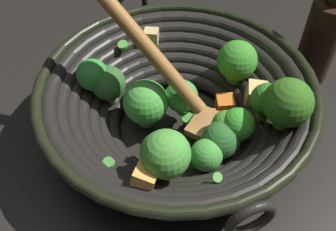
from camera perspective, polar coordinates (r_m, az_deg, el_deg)
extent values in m
plane|color=black|center=(0.55, 1.14, -2.39)|extent=(4.00, 4.00, 0.00)
cylinder|color=black|center=(0.54, 1.15, -2.06)|extent=(0.15, 0.15, 0.01)
torus|color=black|center=(0.53, 1.17, -1.05)|extent=(0.20, 0.20, 0.02)
torus|color=black|center=(0.52, 1.19, -0.36)|extent=(0.22, 0.22, 0.02)
torus|color=black|center=(0.52, 1.20, 0.36)|extent=(0.24, 0.24, 0.02)
torus|color=black|center=(0.51, 1.22, 1.10)|extent=(0.27, 0.27, 0.02)
torus|color=black|center=(0.50, 1.24, 1.86)|extent=(0.29, 0.29, 0.02)
torus|color=black|center=(0.49, 1.26, 2.64)|extent=(0.31, 0.31, 0.02)
torus|color=black|center=(0.49, 1.28, 3.45)|extent=(0.34, 0.34, 0.02)
torus|color=black|center=(0.48, 1.30, 4.28)|extent=(0.36, 0.36, 0.01)
torus|color=black|center=(0.38, 12.09, -14.71)|extent=(0.01, 0.05, 0.05)
torus|color=black|center=(0.62, -5.39, 15.82)|extent=(0.01, 0.05, 0.05)
cylinder|color=#76AB47|center=(0.53, 1.92, 0.96)|extent=(0.02, 0.02, 0.02)
sphere|color=green|center=(0.51, 1.99, 2.88)|extent=(0.04, 0.04, 0.04)
cylinder|color=#5A9F4A|center=(0.57, 9.71, 5.69)|extent=(0.03, 0.03, 0.02)
sphere|color=#398C29|center=(0.55, 10.11, 7.97)|extent=(0.06, 0.06, 0.06)
cylinder|color=#639A3F|center=(0.52, -3.16, -0.43)|extent=(0.03, 0.03, 0.02)
sphere|color=green|center=(0.50, -3.31, 1.96)|extent=(0.06, 0.06, 0.06)
cylinder|color=#80B04A|center=(0.44, -0.30, -8.13)|extent=(0.03, 0.03, 0.02)
sphere|color=green|center=(0.41, -0.32, -5.68)|extent=(0.05, 0.05, 0.05)
cylinder|color=#6DA73F|center=(0.54, -8.50, 2.78)|extent=(0.03, 0.03, 0.01)
sphere|color=#315F2B|center=(0.52, -8.82, 4.75)|extent=(0.05, 0.05, 0.05)
cylinder|color=#8AB055|center=(0.49, 7.41, -5.67)|extent=(0.02, 0.02, 0.02)
sphere|color=#2A6129|center=(0.47, 7.76, -3.60)|extent=(0.05, 0.05, 0.05)
cylinder|color=#568E3B|center=(0.50, 13.88, 0.35)|extent=(0.03, 0.03, 0.02)
sphere|color=#337221|center=(0.48, 14.39, 2.24)|extent=(0.04, 0.04, 0.04)
cylinder|color=#56A549|center=(0.56, -3.63, 1.61)|extent=(0.01, 0.02, 0.01)
sphere|color=#328A2D|center=(0.54, -3.75, 3.21)|extent=(0.04, 0.04, 0.04)
cylinder|color=#7AA53A|center=(0.49, 9.79, -3.32)|extent=(0.02, 0.02, 0.02)
sphere|color=green|center=(0.47, 10.21, -1.32)|extent=(0.04, 0.04, 0.04)
cylinder|color=#6C9642|center=(0.47, -1.12, -7.18)|extent=(0.02, 0.02, 0.01)
sphere|color=#378938|center=(0.45, -1.17, -5.37)|extent=(0.05, 0.05, 0.05)
cylinder|color=#80C258|center=(0.49, 8.24, -3.27)|extent=(0.02, 0.02, 0.02)
sphere|color=#468E29|center=(0.47, 8.58, -1.37)|extent=(0.04, 0.04, 0.04)
cylinder|color=#79BE48|center=(0.47, 5.43, -7.39)|extent=(0.02, 0.02, 0.01)
sphere|color=green|center=(0.46, 5.64, -5.83)|extent=(0.04, 0.04, 0.04)
cylinder|color=#6AA336|center=(0.54, -10.70, 4.04)|extent=(0.02, 0.02, 0.01)
sphere|color=#318B37|center=(0.52, -11.08, 5.90)|extent=(0.04, 0.04, 0.04)
cylinder|color=#80B04A|center=(0.48, 16.41, -0.71)|extent=(0.03, 0.03, 0.01)
sphere|color=#31681B|center=(0.46, 17.24, 1.81)|extent=(0.06, 0.06, 0.06)
cube|color=#DEBE76|center=(0.58, -2.48, 11.53)|extent=(0.03, 0.03, 0.02)
cube|color=gold|center=(0.41, -3.47, -9.23)|extent=(0.03, 0.04, 0.03)
cube|color=#D7B966|center=(0.54, 12.85, 3.18)|extent=(0.04, 0.04, 0.03)
cube|color=#BF642D|center=(0.53, 5.62, -0.83)|extent=(0.04, 0.04, 0.03)
cube|color=orange|center=(0.54, 8.45, 1.45)|extent=(0.03, 0.03, 0.02)
cylinder|color=#56B247|center=(0.44, -8.72, -6.88)|extent=(0.02, 0.02, 0.01)
cylinder|color=#56B247|center=(0.57, -6.66, 10.29)|extent=(0.02, 0.02, 0.01)
cylinder|color=#56B247|center=(0.42, 6.68, -9.17)|extent=(0.01, 0.01, 0.01)
cylinder|color=#6BC651|center=(0.54, 13.61, 4.23)|extent=(0.02, 0.02, 0.01)
cylinder|color=#56B247|center=(0.52, 2.94, -0.41)|extent=(0.02, 0.02, 0.01)
cube|color=#9E6B38|center=(0.50, 7.26, -2.05)|extent=(0.09, 0.08, 0.01)
cylinder|color=#A56C33|center=(0.46, -4.92, 12.02)|extent=(0.16, 0.14, 0.18)
cylinder|color=black|center=(0.62, 21.38, 9.98)|extent=(0.05, 0.05, 0.13)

